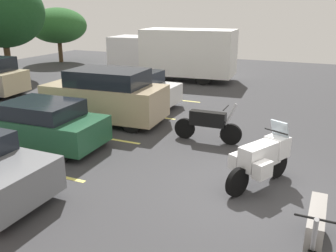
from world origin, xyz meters
TOP-DOWN VIEW (x-y plane):
  - ground at (0.00, 0.00)m, footprint 44.00×44.00m
  - motorcycle_touring at (0.46, -0.01)m, footprint 1.99×1.27m
  - motorcycle_second at (2.77, 2.05)m, footprint 0.62×2.16m
  - motorcycle_third at (-1.90, -1.29)m, footprint 2.27×0.62m
  - parking_stripes at (-1.12, 6.46)m, footprint 17.02×5.16m
  - car_green at (0.33, 6.62)m, footprint 1.92×4.30m
  - car_tan at (3.29, 6.11)m, footprint 2.15×4.43m
  - car_white at (5.71, 6.58)m, footprint 1.84×4.52m
  - box_truck at (11.86, 7.07)m, footprint 2.98×7.28m
  - tree_center_left at (8.45, 16.30)m, footprint 4.74×4.74m
  - tree_center_right at (14.89, 17.79)m, footprint 4.23×4.23m

SIDE VIEW (x-z plane):
  - ground at x=0.00m, z-range -0.10..0.00m
  - parking_stripes at x=-1.12m, z-range 0.00..0.01m
  - motorcycle_third at x=-1.90m, z-range -0.09..1.19m
  - motorcycle_second at x=2.77m, z-range -0.08..1.23m
  - car_green at x=0.33m, z-range -0.01..1.38m
  - motorcycle_touring at x=0.46m, z-range -0.04..1.43m
  - car_white at x=5.71m, z-range -0.03..1.46m
  - car_tan at x=3.29m, z-range -0.01..1.91m
  - box_truck at x=11.86m, z-range 0.10..2.95m
  - tree_center_right at x=14.89m, z-range 0.70..4.70m
  - tree_center_left at x=8.45m, z-range 0.87..6.58m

